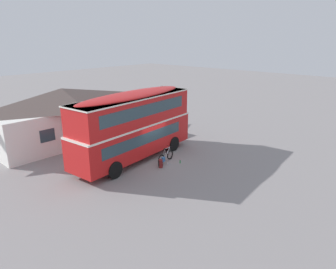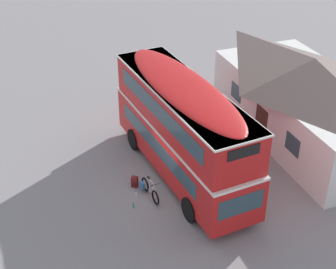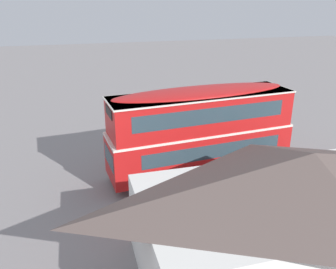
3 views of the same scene
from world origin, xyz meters
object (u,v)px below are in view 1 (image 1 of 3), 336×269
Objects in this scene: backpack_on_ground at (161,163)px; water_bottle_green_metal at (180,162)px; double_decker_bus at (134,123)px; touring_bicycle at (165,157)px; water_bottle_clear_plastic at (168,164)px.

water_bottle_green_metal is at bearing -19.90° from backpack_on_ground.
double_decker_bus reaches higher than water_bottle_green_metal.
touring_bicycle reaches higher than water_bottle_green_metal.
water_bottle_clear_plastic is 0.88m from water_bottle_green_metal.
double_decker_bus reaches higher than water_bottle_clear_plastic.
water_bottle_clear_plastic is at bearing 155.08° from water_bottle_green_metal.
water_bottle_clear_plastic is at bearing -12.97° from backpack_on_ground.
backpack_on_ground is (0.13, -2.40, -2.34)m from double_decker_bus.
double_decker_bus is at bearing 117.52° from touring_bicycle.
water_bottle_green_metal is at bearing -60.75° from touring_bicycle.
touring_bicycle is 1.07m from water_bottle_green_metal.
backpack_on_ground is at bearing -156.76° from touring_bicycle.
backpack_on_ground is 0.67m from water_bottle_clear_plastic.
double_decker_bus is at bearing 106.56° from water_bottle_clear_plastic.
backpack_on_ground reaches higher than water_bottle_clear_plastic.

